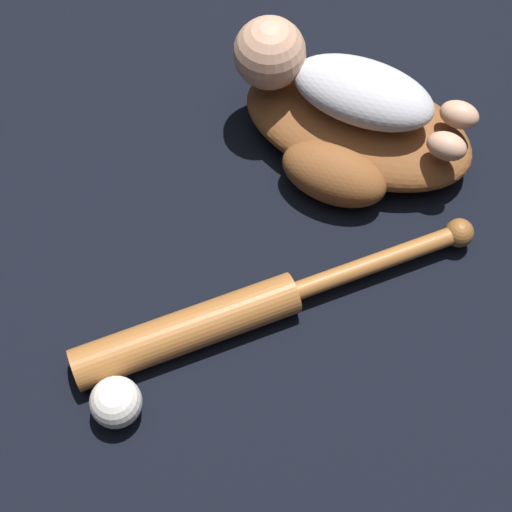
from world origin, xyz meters
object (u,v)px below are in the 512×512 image
object	(u,v)px
baby_figure	(331,79)
baseball	(116,402)
baseball_glove	(353,134)
baseball_bat	(229,315)

from	to	relation	value
baby_figure	baseball	distance (m)	0.55
baseball_glove	baseball_bat	bearing A→B (deg)	64.82
baseball_bat	baseball	xyz separation A→B (m)	(0.13, 0.14, 0.00)
baseball_bat	baseball	distance (m)	0.19
baseball_glove	baseball	world-z (taller)	baseball_glove
baby_figure	baseball_bat	distance (m)	0.38
baseball_glove	baby_figure	bearing A→B (deg)	-35.00
baseball_glove	baseball	bearing A→B (deg)	58.80
baseball_glove	baseball_bat	world-z (taller)	baseball_glove
baseball_glove	baby_figure	size ratio (longest dim) A/B	1.09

